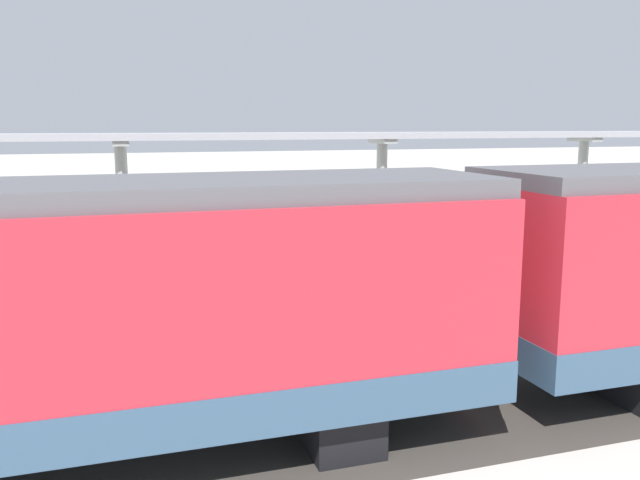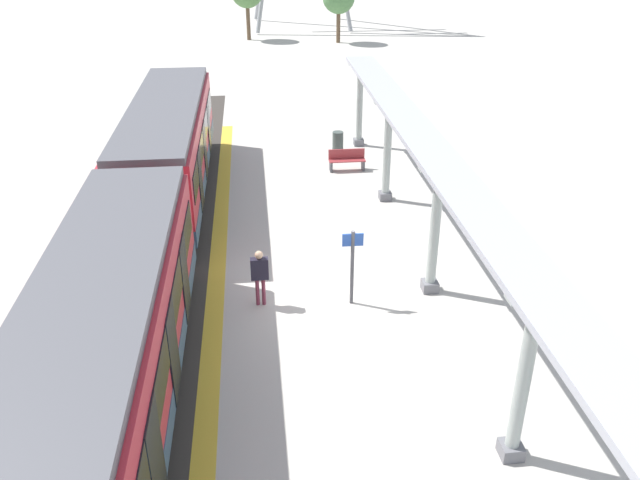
{
  "view_description": "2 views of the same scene",
  "coord_description": "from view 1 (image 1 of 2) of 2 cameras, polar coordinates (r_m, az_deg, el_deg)",
  "views": [
    {
      "loc": [
        -13.18,
        6.79,
        4.14
      ],
      "look_at": [
        1.04,
        2.18,
        1.55
      ],
      "focal_mm": 37.6,
      "sensor_mm": 36.0,
      "label": 1
    },
    {
      "loc": [
        -1.82,
        -15.42,
        9.67
      ],
      "look_at": [
        -0.28,
        -0.87,
        2.17
      ],
      "focal_mm": 36.36,
      "sensor_mm": 36.0,
      "label": 2
    }
  ],
  "objects": [
    {
      "name": "passenger_waiting_near_edge",
      "position": [
        13.74,
        13.88,
        -3.53
      ],
      "size": [
        0.48,
        0.22,
        1.65
      ],
      "color": "brown",
      "rests_on": "ground"
    },
    {
      "name": "canopy_pillar_fourth",
      "position": [
        16.26,
        -16.34,
        1.57
      ],
      "size": [
        1.1,
        0.44,
        3.77
      ],
      "color": "slate",
      "rests_on": "ground"
    },
    {
      "name": "train_far_carriage",
      "position": [
        8.59,
        -24.18,
        -6.66
      ],
      "size": [
        2.65,
        11.76,
        3.48
      ],
      "color": "red",
      "rests_on": "ground"
    },
    {
      "name": "trackbed",
      "position": [
        11.43,
        20.58,
        -12.04
      ],
      "size": [
        3.2,
        44.41,
        0.01
      ],
      "primitive_type": "cube",
      "color": "#38332D",
      "rests_on": "ground"
    },
    {
      "name": "tactile_edge_strip",
      "position": [
        12.82,
        15.39,
        -9.34
      ],
      "size": [
        0.51,
        32.41,
        0.01
      ],
      "primitive_type": "cube",
      "color": "gold",
      "rests_on": "ground"
    },
    {
      "name": "platform_info_sign",
      "position": [
        15.87,
        9.84,
        -0.51
      ],
      "size": [
        0.56,
        0.1,
        2.2
      ],
      "color": "#4C4C51",
      "rests_on": "ground"
    },
    {
      "name": "ground_plane",
      "position": [
        15.39,
        9.0,
        -5.88
      ],
      "size": [
        176.0,
        176.0,
        0.0
      ],
      "primitive_type": "plane",
      "color": "#B4AFA5"
    },
    {
      "name": "canopy_pillar_second",
      "position": [
        20.93,
        21.26,
        3.06
      ],
      "size": [
        1.1,
        0.44,
        3.77
      ],
      "color": "slate",
      "rests_on": "ground"
    },
    {
      "name": "canopy_beam",
      "position": [
        17.46,
        4.78,
        8.86
      ],
      "size": [
        1.2,
        25.98,
        0.16
      ],
      "primitive_type": "cube",
      "color": "#A8AAB2",
      "rests_on": "canopy_pillar_nearest"
    },
    {
      "name": "canopy_pillar_third",
      "position": [
        17.66,
        5.23,
        2.56
      ],
      "size": [
        1.1,
        0.44,
        3.77
      ],
      "color": "slate",
      "rests_on": "ground"
    }
  ]
}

